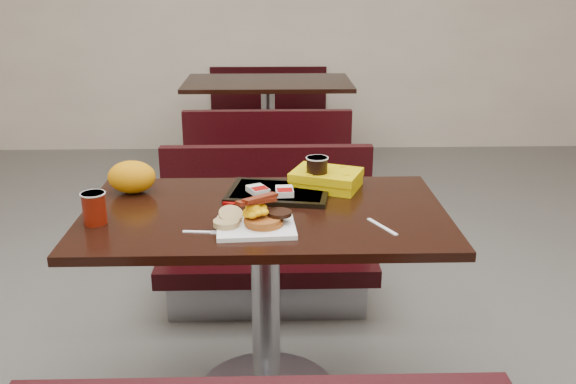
{
  "coord_description": "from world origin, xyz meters",
  "views": [
    {
      "loc": [
        0.03,
        -1.95,
        1.5
      ],
      "look_at": [
        0.08,
        -0.02,
        0.82
      ],
      "focal_mm": 39.22,
      "sensor_mm": 36.0,
      "label": 1
    }
  ],
  "objects_px": {
    "table_far": "(268,132)",
    "fork": "(197,232)",
    "table_near": "(266,310)",
    "knife": "(382,227)",
    "hashbrown_sleeve_right": "(284,191)",
    "coffee_cup_far": "(317,171)",
    "paper_bag": "(132,177)",
    "coffee_cup_near": "(94,208)",
    "pancake_stack": "(264,221)",
    "bench_near_n": "(267,235)",
    "clamshell": "(326,179)",
    "platter": "(256,227)",
    "bench_far_s": "(268,160)",
    "tray": "(279,192)",
    "bench_far_n": "(269,113)",
    "hashbrown_sleeve_left": "(258,190)"
  },
  "relations": [
    {
      "from": "tray",
      "to": "clamshell",
      "type": "height_order",
      "value": "clamshell"
    },
    {
      "from": "table_near",
      "to": "coffee_cup_near",
      "type": "height_order",
      "value": "coffee_cup_near"
    },
    {
      "from": "pancake_stack",
      "to": "coffee_cup_near",
      "type": "xyz_separation_m",
      "value": [
        -0.53,
        0.06,
        0.02
      ]
    },
    {
      "from": "fork",
      "to": "paper_bag",
      "type": "distance_m",
      "value": 0.46
    },
    {
      "from": "knife",
      "to": "hashbrown_sleeve_right",
      "type": "height_order",
      "value": "hashbrown_sleeve_right"
    },
    {
      "from": "paper_bag",
      "to": "coffee_cup_far",
      "type": "bearing_deg",
      "value": 1.48
    },
    {
      "from": "bench_near_n",
      "to": "table_far",
      "type": "bearing_deg",
      "value": 90.0
    },
    {
      "from": "bench_far_n",
      "to": "paper_bag",
      "type": "bearing_deg",
      "value": -98.64
    },
    {
      "from": "coffee_cup_near",
      "to": "knife",
      "type": "bearing_deg",
      "value": -3.5
    },
    {
      "from": "knife",
      "to": "hashbrown_sleeve_right",
      "type": "xyz_separation_m",
      "value": [
        -0.3,
        0.27,
        0.03
      ]
    },
    {
      "from": "knife",
      "to": "hashbrown_sleeve_right",
      "type": "relative_size",
      "value": 1.84
    },
    {
      "from": "table_far",
      "to": "coffee_cup_near",
      "type": "bearing_deg",
      "value": -101.09
    },
    {
      "from": "bench_far_n",
      "to": "paper_bag",
      "type": "distance_m",
      "value": 3.18
    },
    {
      "from": "coffee_cup_near",
      "to": "paper_bag",
      "type": "height_order",
      "value": "paper_bag"
    },
    {
      "from": "table_near",
      "to": "fork",
      "type": "height_order",
      "value": "fork"
    },
    {
      "from": "coffee_cup_far",
      "to": "paper_bag",
      "type": "bearing_deg",
      "value": -178.52
    },
    {
      "from": "table_near",
      "to": "bench_far_s",
      "type": "bearing_deg",
      "value": 90.0
    },
    {
      "from": "knife",
      "to": "paper_bag",
      "type": "distance_m",
      "value": 0.91
    },
    {
      "from": "table_far",
      "to": "pancake_stack",
      "type": "height_order",
      "value": "pancake_stack"
    },
    {
      "from": "table_near",
      "to": "fork",
      "type": "xyz_separation_m",
      "value": [
        -0.2,
        -0.18,
        0.38
      ]
    },
    {
      "from": "platter",
      "to": "hashbrown_sleeve_right",
      "type": "bearing_deg",
      "value": 67.61
    },
    {
      "from": "bench_near_n",
      "to": "clamshell",
      "type": "bearing_deg",
      "value": -64.72
    },
    {
      "from": "bench_far_s",
      "to": "pancake_stack",
      "type": "distance_m",
      "value": 2.1
    },
    {
      "from": "fork",
      "to": "hashbrown_sleeve_right",
      "type": "distance_m",
      "value": 0.4
    },
    {
      "from": "platter",
      "to": "hashbrown_sleeve_right",
      "type": "height_order",
      "value": "hashbrown_sleeve_right"
    },
    {
      "from": "coffee_cup_near",
      "to": "fork",
      "type": "xyz_separation_m",
      "value": [
        0.33,
        -0.08,
        -0.05
      ]
    },
    {
      "from": "bench_far_s",
      "to": "tray",
      "type": "xyz_separation_m",
      "value": [
        0.05,
        -1.75,
        0.4
      ]
    },
    {
      "from": "hashbrown_sleeve_right",
      "to": "paper_bag",
      "type": "relative_size",
      "value": 0.48
    },
    {
      "from": "bench_far_s",
      "to": "tray",
      "type": "relative_size",
      "value": 2.84
    },
    {
      "from": "bench_near_n",
      "to": "fork",
      "type": "xyz_separation_m",
      "value": [
        -0.2,
        -0.88,
        0.39
      ]
    },
    {
      "from": "table_near",
      "to": "fork",
      "type": "distance_m",
      "value": 0.47
    },
    {
      "from": "clamshell",
      "to": "hashbrown_sleeve_left",
      "type": "bearing_deg",
      "value": -136.14
    },
    {
      "from": "knife",
      "to": "fork",
      "type": "bearing_deg",
      "value": -113.58
    },
    {
      "from": "bench_far_n",
      "to": "hashbrown_sleeve_left",
      "type": "relative_size",
      "value": 12.72
    },
    {
      "from": "table_near",
      "to": "tray",
      "type": "distance_m",
      "value": 0.42
    },
    {
      "from": "coffee_cup_near",
      "to": "bench_far_n",
      "type": "bearing_deg",
      "value": 81.15
    },
    {
      "from": "bench_far_n",
      "to": "pancake_stack",
      "type": "height_order",
      "value": "pancake_stack"
    },
    {
      "from": "fork",
      "to": "table_far",
      "type": "bearing_deg",
      "value": 91.37
    },
    {
      "from": "bench_far_n",
      "to": "table_near",
      "type": "bearing_deg",
      "value": -90.0
    },
    {
      "from": "bench_near_n",
      "to": "coffee_cup_near",
      "type": "height_order",
      "value": "coffee_cup_near"
    },
    {
      "from": "table_near",
      "to": "platter",
      "type": "bearing_deg",
      "value": -98.41
    },
    {
      "from": "coffee_cup_near",
      "to": "coffee_cup_far",
      "type": "height_order",
      "value": "coffee_cup_far"
    },
    {
      "from": "clamshell",
      "to": "bench_far_s",
      "type": "bearing_deg",
      "value": 119.56
    },
    {
      "from": "platter",
      "to": "coffee_cup_far",
      "type": "relative_size",
      "value": 2.29
    },
    {
      "from": "clamshell",
      "to": "paper_bag",
      "type": "bearing_deg",
      "value": -154.96
    },
    {
      "from": "table_far",
      "to": "fork",
      "type": "relative_size",
      "value": 9.99
    },
    {
      "from": "bench_far_s",
      "to": "coffee_cup_near",
      "type": "xyz_separation_m",
      "value": [
        -0.53,
        -2.0,
        0.44
      ]
    },
    {
      "from": "platter",
      "to": "knife",
      "type": "height_order",
      "value": "platter"
    },
    {
      "from": "bench_near_n",
      "to": "platter",
      "type": "distance_m",
      "value": 0.95
    },
    {
      "from": "table_far",
      "to": "bench_far_n",
      "type": "relative_size",
      "value": 1.2
    }
  ]
}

